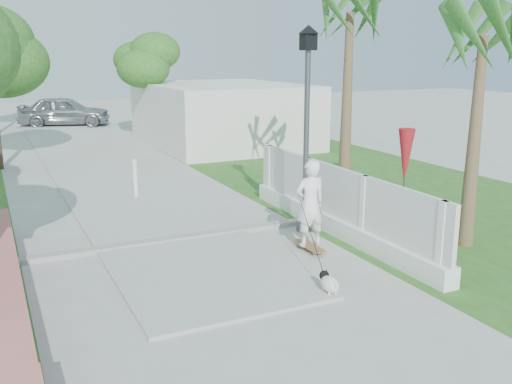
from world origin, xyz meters
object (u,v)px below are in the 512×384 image
bollard (135,178)px  dog (329,283)px  skateboarder (310,222)px  patio_umbrella (405,157)px  street_lamp (307,122)px  parked_car (64,111)px

bollard → dog: (1.29, -7.71, -0.38)m
skateboarder → patio_umbrella: bearing=-163.5°
street_lamp → parked_car: size_ratio=0.93×
street_lamp → dog: 4.15m
patio_umbrella → bollard: bearing=129.9°
parked_car → patio_umbrella: bearing=-153.0°
patio_umbrella → skateboarder: bearing=-164.1°
bollard → patio_umbrella: size_ratio=0.47×
street_lamp → parked_car: street_lamp is taller
bollard → skateboarder: skateboarder is taller
bollard → patio_umbrella: bearing=-50.1°
skateboarder → dog: size_ratio=4.11×
patio_umbrella → skateboarder: patio_umbrella is taller
bollard → dog: size_ratio=1.95×
dog → patio_umbrella: bearing=38.1°
street_lamp → patio_umbrella: street_lamp is taller
parked_car → skateboarder: bearing=-160.1°
parked_car → street_lamp: bearing=-157.4°
dog → parked_car: parked_car is taller
street_lamp → patio_umbrella: size_ratio=1.93×
patio_umbrella → parked_car: patio_umbrella is taller
dog → street_lamp: bearing=70.7°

